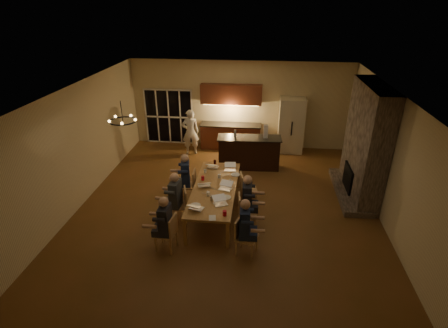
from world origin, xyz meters
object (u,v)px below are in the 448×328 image
at_px(person_right_near, 245,227).
at_px(chair_left_near, 166,232).
at_px(chair_right_far, 249,189).
at_px(redcup_mid, 203,178).
at_px(can_cola, 215,162).
at_px(person_left_far, 186,177).
at_px(mug_front, 208,194).
at_px(can_silver, 211,198).
at_px(plate_near, 226,197).
at_px(chandelier, 123,121).
at_px(chair_right_mid, 247,211).
at_px(laptop_d, 225,185).
at_px(person_left_near, 165,224).
at_px(standing_person, 190,132).
at_px(plate_left, 195,206).
at_px(redcup_near, 225,213).
at_px(dining_table, 215,200).
at_px(chair_left_mid, 178,205).
at_px(bar_island, 249,153).
at_px(bar_bottle, 235,133).
at_px(bar_blender, 266,131).
at_px(chair_left_far, 187,185).
at_px(can_right, 230,182).
at_px(mug_back, 205,171).
at_px(refrigerator, 291,125).
at_px(mug_mid, 219,176).
at_px(laptop_f, 230,167).
at_px(person_left_mid, 176,198).
at_px(laptop_b, 221,200).
at_px(laptop_a, 196,204).
at_px(laptop_c, 204,182).
at_px(laptop_e, 213,164).
at_px(chair_right_near, 247,237).
at_px(plate_far, 235,175).

bearing_deg(person_right_near, chair_left_near, 90.34).
height_order(chair_right_far, redcup_mid, chair_right_far).
bearing_deg(can_cola, person_left_far, -131.18).
xyz_separation_m(mug_front, can_silver, (0.11, -0.23, 0.01)).
relative_size(person_left_far, plate_near, 5.66).
bearing_deg(can_silver, chandelier, -175.49).
bearing_deg(redcup_mid, chair_right_mid, -36.10).
height_order(laptop_d, redcup_mid, laptop_d).
height_order(chair_left_near, person_left_near, person_left_near).
distance_m(person_left_far, can_silver, 1.53).
distance_m(standing_person, can_silver, 4.59).
height_order(mug_front, plate_left, mug_front).
bearing_deg(plate_near, redcup_near, -86.18).
relative_size(dining_table, redcup_near, 24.91).
bearing_deg(redcup_near, standing_person, 109.81).
distance_m(chair_left_mid, laptop_d, 1.30).
bearing_deg(bar_island, plate_near, -100.28).
relative_size(bar_bottle, bar_blender, 0.56).
relative_size(chair_left_far, mug_front, 8.90).
bearing_deg(can_right, person_left_far, 165.09).
bearing_deg(mug_back, chair_right_mid, -46.99).
bearing_deg(chair_right_mid, chair_right_far, -5.46).
relative_size(bar_island, person_left_far, 1.50).
xyz_separation_m(refrigerator, can_right, (-1.81, -4.12, -0.19)).
bearing_deg(mug_back, chair_left_mid, -111.30).
bearing_deg(redcup_mid, bar_island, 65.28).
distance_m(dining_table, plate_near, 0.71).
bearing_deg(redcup_near, can_right, 90.69).
height_order(mug_mid, plate_left, mug_mid).
bearing_deg(dining_table, laptop_f, 73.68).
xyz_separation_m(mug_back, redcup_near, (0.78, -2.04, 0.01)).
distance_m(person_left_mid, laptop_b, 1.20).
height_order(laptop_a, laptop_c, same).
height_order(chair_left_mid, laptop_e, laptop_e).
distance_m(mug_back, can_cola, 0.63).
height_order(chair_right_near, bar_blender, bar_blender).
relative_size(chair_right_near, person_left_near, 0.64).
bearing_deg(plate_far, laptop_e, 149.20).
xyz_separation_m(laptop_c, can_right, (0.67, 0.18, -0.05)).
bearing_deg(person_left_near, chair_right_near, 92.84).
distance_m(dining_table, chair_right_near, 1.83).
relative_size(chair_left_near, can_silver, 7.42).
height_order(person_left_mid, mug_front, person_left_mid).
height_order(chair_left_far, person_left_near, person_left_near).
height_order(chair_left_near, chair_right_near, same).
distance_m(laptop_c, can_silver, 0.77).
distance_m(person_left_far, plate_near, 1.64).
distance_m(redcup_near, can_silver, 0.71).
relative_size(can_silver, bar_blender, 0.28).
height_order(person_left_near, person_left_far, same).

